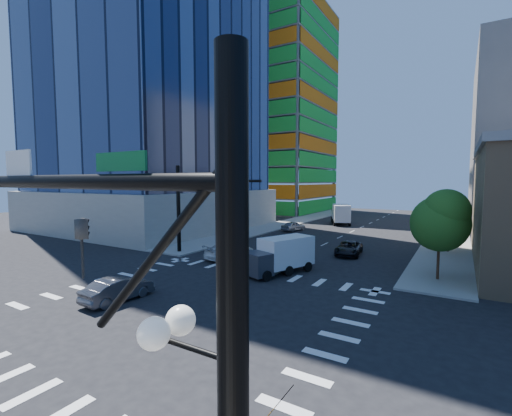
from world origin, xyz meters
The scene contains 16 objects.
ground centered at (0.00, 0.00, 0.00)m, with size 160.00×160.00×0.00m, color black.
road_markings centered at (0.00, 0.00, 0.01)m, with size 20.00×20.00×0.01m, color silver.
sidewalk_ne centered at (12.50, 40.00, 0.07)m, with size 5.00×60.00×0.15m, color gray.
sidewalk_nw centered at (-12.50, 40.00, 0.07)m, with size 5.00×60.00×0.15m, color gray.
office_tower centered at (-30.00, 25.00, 35.13)m, with size 30.00×30.00×71.00m.
construction_building centered at (-27.41, 61.93, 24.61)m, with size 25.16×34.50×70.60m.
signal_mast_se centered at (10.60, -11.50, 5.01)m, with size 10.51×2.48×9.00m.
signal_mast_nw centered at (-10.00, 11.50, 5.49)m, with size 10.20×0.40×9.00m.
tree_south centered at (12.63, 13.90, 4.69)m, with size 4.16×4.16×6.82m.
tree_north centered at (12.93, 25.90, 3.99)m, with size 3.54×3.52×5.78m.
car_nb_far centered at (4.15, 19.66, 0.69)m, with size 2.29×4.96×1.38m, color black.
car_sb_near centered at (-5.26, 11.98, 0.78)m, with size 2.18×5.36×1.56m, color white.
car_sb_mid centered at (-7.77, 31.99, 0.73)m, with size 1.73×4.31×1.47m, color #A2A4A9.
car_sb_cross centered at (-4.50, -1.25, 0.75)m, with size 1.59×4.55×1.50m, color #45454A.
box_truck_near centered at (1.22, 9.58, 1.29)m, with size 4.18×6.05×2.92m.
box_truck_far centered at (-4.23, 43.84, 1.53)m, with size 5.17×7.18×3.47m.
Camera 1 is at (13.82, -14.80, 7.57)m, focal length 24.00 mm.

